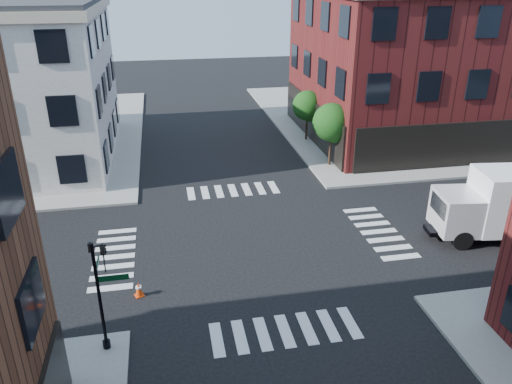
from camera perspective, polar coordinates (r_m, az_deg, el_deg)
The scene contains 7 objects.
ground at distance 26.11m, azimuth -0.39°, elevation -5.94°, with size 120.00×120.00×0.00m, color black.
sidewalk_ne at distance 51.65m, azimuth 18.81°, elevation 8.21°, with size 30.00×30.00×0.15m, color gray.
building_ne at distance 46.01m, azimuth 22.25°, elevation 13.52°, with size 25.00×16.00×12.00m, color #481212.
tree_near at distance 35.66m, azimuth 8.73°, elevation 7.67°, with size 2.69×2.69×4.49m.
tree_far at distance 41.23m, azimuth 5.98°, elevation 9.62°, with size 2.43×2.43×4.07m.
signal_pole at distance 18.79m, azimuth -17.35°, elevation -10.05°, with size 1.29×1.24×4.60m.
traffic_cone at distance 22.69m, azimuth -13.25°, elevation -10.78°, with size 0.48×0.48×0.68m.
Camera 1 is at (-4.09, -22.24, 13.04)m, focal length 35.00 mm.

